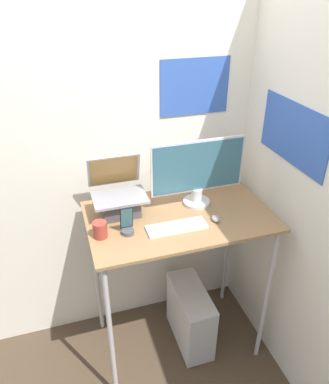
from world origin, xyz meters
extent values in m
plane|color=#473828|center=(0.00, 0.00, 0.00)|extent=(12.00, 12.00, 0.00)
cube|color=silver|center=(0.00, 0.76, 1.30)|extent=(6.00, 0.05, 2.60)
cube|color=#3359B2|center=(0.23, 0.74, 1.81)|extent=(0.46, 0.01, 0.35)
cube|color=silver|center=(0.65, 0.00, 1.30)|extent=(0.05, 6.00, 2.60)
cube|color=#3359B2|center=(0.62, 0.21, 1.65)|extent=(0.01, 0.61, 0.34)
cube|color=#936D47|center=(0.00, 0.34, 1.13)|extent=(1.13, 0.68, 0.02)
cylinder|color=#B7B7BC|center=(-0.52, 0.05, 0.56)|extent=(0.03, 0.03, 1.12)
cylinder|color=#B7B7BC|center=(0.52, 0.05, 0.56)|extent=(0.03, 0.03, 1.12)
cylinder|color=#B7B7BC|center=(-0.52, 0.63, 0.56)|extent=(0.03, 0.03, 1.12)
cylinder|color=#B7B7BC|center=(0.52, 0.63, 0.56)|extent=(0.03, 0.03, 1.12)
cube|color=#4C4C51|center=(-0.34, 0.45, 1.20)|extent=(0.23, 0.16, 0.11)
cube|color=gray|center=(-0.34, 0.45, 1.26)|extent=(0.32, 0.22, 0.02)
cube|color=gray|center=(-0.34, 0.60, 1.38)|extent=(0.32, 0.08, 0.21)
cube|color=olive|center=(-0.34, 0.59, 1.38)|extent=(0.29, 0.06, 0.19)
cylinder|color=silver|center=(0.15, 0.44, 1.15)|extent=(0.17, 0.17, 0.02)
cylinder|color=silver|center=(0.15, 0.44, 1.21)|extent=(0.07, 0.07, 0.09)
cube|color=silver|center=(0.15, 0.44, 1.41)|extent=(0.60, 0.01, 0.34)
cube|color=#336072|center=(0.15, 0.43, 1.41)|extent=(0.58, 0.01, 0.31)
cube|color=white|center=(-0.06, 0.21, 1.15)|extent=(0.36, 0.12, 0.01)
cube|color=silver|center=(-0.06, 0.21, 1.16)|extent=(0.33, 0.10, 0.00)
ellipsoid|color=#99999E|center=(0.19, 0.22, 1.16)|extent=(0.04, 0.07, 0.03)
cylinder|color=#4C4C51|center=(-0.34, 0.25, 1.15)|extent=(0.07, 0.07, 0.02)
cube|color=black|center=(-0.34, 0.26, 1.24)|extent=(0.07, 0.04, 0.15)
cube|color=#336072|center=(-0.34, 0.26, 1.24)|extent=(0.06, 0.03, 0.14)
cube|color=silver|center=(0.10, 0.33, 0.24)|extent=(0.21, 0.49, 0.48)
cube|color=#ADADB2|center=(0.10, 0.08, 0.24)|extent=(0.20, 0.01, 0.46)
cylinder|color=#9E382D|center=(-0.50, 0.26, 1.19)|extent=(0.08, 0.08, 0.10)
camera|label=1|loc=(-0.66, -1.47, 2.41)|focal=35.00mm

